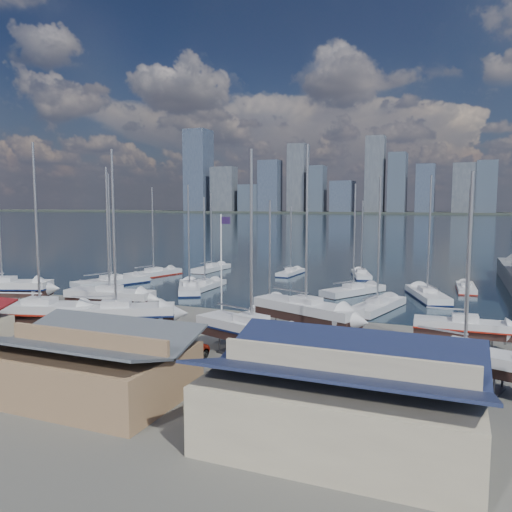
% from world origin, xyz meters
% --- Properties ---
extents(ground, '(1400.00, 1400.00, 0.00)m').
position_xyz_m(ground, '(0.00, -10.00, 0.00)').
color(ground, '#605E59').
rests_on(ground, ground).
extents(water, '(1400.00, 600.00, 0.40)m').
position_xyz_m(water, '(0.00, 300.00, -0.15)').
color(water, '#1A293C').
rests_on(water, ground).
extents(far_shore, '(1400.00, 80.00, 2.20)m').
position_xyz_m(far_shore, '(0.00, 560.00, 1.10)').
color(far_shore, '#2D332D').
rests_on(far_shore, ground).
extents(skyline, '(639.14, 43.80, 107.69)m').
position_xyz_m(skyline, '(-7.83, 553.76, 39.09)').
color(skyline, '#475166').
rests_on(skyline, far_shore).
extents(shed_grey, '(12.60, 8.40, 4.17)m').
position_xyz_m(shed_grey, '(0.00, -26.00, 2.15)').
color(shed_grey, '#8C6B4C').
rests_on(shed_grey, ground).
extents(shed_blue, '(13.65, 9.45, 4.71)m').
position_xyz_m(shed_blue, '(16.00, -26.00, 2.42)').
color(shed_blue, '#BFB293').
rests_on(shed_blue, ground).
extents(sailboat_cradle_0, '(11.35, 6.80, 17.62)m').
position_xyz_m(sailboat_cradle_0, '(-28.01, -7.85, 2.15)').
color(sailboat_cradle_0, '#2D2D33').
rests_on(sailboat_cradle_0, ground).
extents(sailboat_cradle_1, '(11.17, 5.89, 17.29)m').
position_xyz_m(sailboat_cradle_1, '(-13.92, -16.05, 2.14)').
color(sailboat_cradle_1, '#2D2D33').
rests_on(sailboat_cradle_1, ground).
extents(sailboat_cradle_2, '(9.84, 3.72, 15.71)m').
position_xyz_m(sailboat_cradle_2, '(-13.15, -7.24, 2.06)').
color(sailboat_cradle_2, '#2D2D33').
rests_on(sailboat_cradle_2, ground).
extents(sailboat_cradle_3, '(10.41, 7.49, 16.59)m').
position_xyz_m(sailboat_cradle_3, '(-6.95, -14.18, 2.10)').
color(sailboat_cradle_3, '#2D2D33').
rests_on(sailboat_cradle_3, ground).
extents(sailboat_cradle_4, '(10.92, 6.72, 17.18)m').
position_xyz_m(sailboat_cradle_4, '(8.37, -6.50, 2.14)').
color(sailboat_cradle_4, '#2D2D33').
rests_on(sailboat_cradle_4, ground).
extents(sailboat_cradle_5, '(10.28, 5.88, 16.03)m').
position_xyz_m(sailboat_cradle_5, '(6.38, -14.77, 2.07)').
color(sailboat_cradle_5, '#2D2D33').
rests_on(sailboat_cradle_5, ground).
extents(sailboat_cradle_6, '(8.07, 2.57, 13.14)m').
position_xyz_m(sailboat_cradle_6, '(21.89, -6.88, 1.92)').
color(sailboat_cradle_6, '#2D2D33').
rests_on(sailboat_cradle_6, ground).
extents(sailboat_cradle_7, '(8.75, 4.93, 13.94)m').
position_xyz_m(sailboat_cradle_7, '(21.79, -15.44, 1.97)').
color(sailboat_cradle_7, '#2D2D33').
rests_on(sailboat_cradle_7, ground).
extents(sailboat_moored_0, '(7.12, 11.70, 16.94)m').
position_xyz_m(sailboat_moored_0, '(-25.57, 8.75, 0.31)').
color(sailboat_moored_0, black).
rests_on(sailboat_moored_0, water).
extents(sailboat_moored_1, '(5.53, 10.56, 15.20)m').
position_xyz_m(sailboat_moored_1, '(-24.99, 18.83, 0.31)').
color(sailboat_moored_1, black).
rests_on(sailboat_moored_1, water).
extents(sailboat_moored_2, '(3.20, 9.70, 14.44)m').
position_xyz_m(sailboat_moored_2, '(-19.20, 28.30, 0.32)').
color(sailboat_moored_2, black).
rests_on(sailboat_moored_2, water).
extents(sailboat_moored_3, '(7.43, 10.19, 15.10)m').
position_xyz_m(sailboat_moored_3, '(-12.57, 8.77, 0.31)').
color(sailboat_moored_3, black).
rests_on(sailboat_moored_3, water).
extents(sailboat_moored_4, '(2.54, 8.89, 13.39)m').
position_xyz_m(sailboat_moored_4, '(-11.50, 11.24, 0.32)').
color(sailboat_moored_4, black).
rests_on(sailboat_moored_4, water).
extents(sailboat_moored_5, '(2.82, 8.15, 11.97)m').
position_xyz_m(sailboat_moored_5, '(-4.67, 28.98, 0.31)').
color(sailboat_moored_5, black).
rests_on(sailboat_moored_5, water).
extents(sailboat_moored_6, '(3.33, 8.82, 12.88)m').
position_xyz_m(sailboat_moored_6, '(1.34, 2.82, 0.31)').
color(sailboat_moored_6, black).
rests_on(sailboat_moored_6, water).
extents(sailboat_moored_7, '(7.44, 10.08, 15.13)m').
position_xyz_m(sailboat_moored_7, '(8.59, 14.88, 0.32)').
color(sailboat_moored_7, black).
rests_on(sailboat_moored_7, water).
extents(sailboat_moored_8, '(4.87, 9.01, 12.97)m').
position_xyz_m(sailboat_moored_8, '(6.75, 30.91, 0.31)').
color(sailboat_moored_8, black).
rests_on(sailboat_moored_8, water).
extents(sailboat_moored_9, '(5.33, 10.69, 15.55)m').
position_xyz_m(sailboat_moored_9, '(13.04, 5.88, 0.32)').
color(sailboat_moored_9, black).
rests_on(sailboat_moored_9, water).
extents(sailboat_moored_10, '(6.36, 11.16, 16.10)m').
position_xyz_m(sailboat_moored_10, '(17.80, 15.32, 0.31)').
color(sailboat_moored_10, black).
rests_on(sailboat_moored_10, water).
extents(sailboat_moored_11, '(2.75, 8.39, 12.38)m').
position_xyz_m(sailboat_moored_11, '(22.40, 23.40, 0.31)').
color(sailboat_moored_11, black).
rests_on(sailboat_moored_11, water).
extents(car_a, '(2.73, 4.83, 1.55)m').
position_xyz_m(car_a, '(-10.60, -21.81, 0.78)').
color(car_a, gray).
rests_on(car_a, ground).
extents(car_b, '(4.74, 2.22, 1.50)m').
position_xyz_m(car_b, '(-6.73, -21.50, 0.75)').
color(car_b, gray).
rests_on(car_b, ground).
extents(car_c, '(3.38, 5.43, 1.40)m').
position_xyz_m(car_c, '(1.92, -18.33, 0.70)').
color(car_c, gray).
rests_on(car_c, ground).
extents(car_d, '(2.33, 4.64, 1.29)m').
position_xyz_m(car_d, '(2.26, -21.73, 0.65)').
color(car_d, gray).
rests_on(car_d, ground).
extents(flagpole, '(0.97, 0.12, 10.97)m').
position_xyz_m(flagpole, '(1.34, -9.60, 6.26)').
color(flagpole, white).
rests_on(flagpole, ground).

